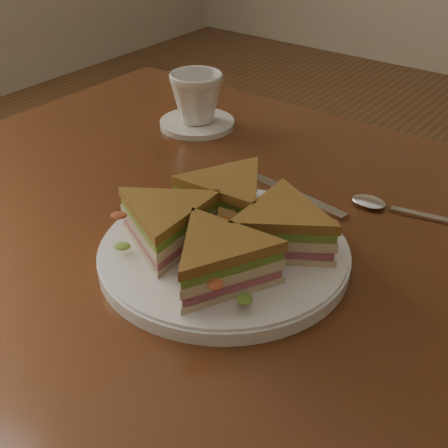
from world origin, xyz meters
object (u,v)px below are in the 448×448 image
Objects in this scene: saucer at (197,123)px; sandwich_wedges at (224,228)px; knife at (278,188)px; table at (279,305)px; spoon at (386,206)px; plate at (224,254)px; coffee_cup at (197,97)px.

sandwich_wedges is at bearing -46.34° from saucer.
table is at bearing -46.41° from knife.
sandwich_wedges is 0.19m from knife.
spoon is at bearing 66.42° from table.
plate is 0.24m from spoon.
knife is (-0.04, 0.18, -0.04)m from sandwich_wedges.
sandwich_wedges is 0.40m from coffee_cup.
coffee_cup is at bearing 145.27° from table.
plate is 0.40m from saucer.
sandwich_wedges is 3.39× the size of coffee_cup.
table is at bearing -28.57° from coffee_cup.
table is 6.60× the size of spoon.
spoon is 0.15m from knife.
sandwich_wedges is (-0.04, -0.07, 0.14)m from table.
table is 5.59× the size of knife.
knife is at bearing -176.18° from spoon.
spoon and saucer have the same top height.
plate reaches higher than table.
table is 13.49× the size of coffee_cup.
table is 0.41m from coffee_cup.
coffee_cup is at bearing 133.66° from sandwich_wedges.
plate is at bearing -40.18° from coffee_cup.
sandwich_wedges is (-0.00, -0.00, 0.04)m from plate.
saucer is 1.43× the size of coffee_cup.
spoon is 0.38m from coffee_cup.
plate is at bearing -125.80° from spoon.
coffee_cup reaches higher than plate.
plate is at bearing -68.58° from knife.
spoon is at bearing -3.60° from coffee_cup.
coffee_cup is (-0.27, 0.29, 0.01)m from sandwich_wedges.
coffee_cup reaches higher than sandwich_wedges.
sandwich_wedges is at bearing -125.80° from spoon.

